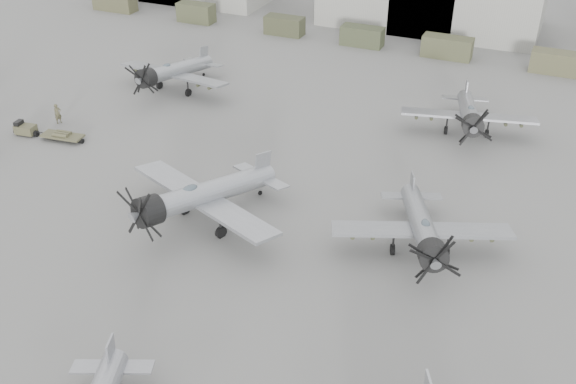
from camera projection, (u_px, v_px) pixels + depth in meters
name	position (u px, v px, depth m)	size (l,w,h in m)	color
ground	(192.00, 319.00, 38.28)	(220.00, 220.00, 0.00)	#535351
support_truck_0	(115.00, 3.00, 90.79)	(6.27, 2.20, 2.17)	#42412B
support_truck_1	(196.00, 13.00, 86.19)	(4.99, 2.20, 2.51)	#3D402A
support_truck_2	(284.00, 26.00, 81.84)	(4.97, 2.20, 2.32)	#363825
support_truck_3	(362.00, 36.00, 78.32)	(5.17, 2.20, 2.33)	#373D28
support_truck_4	(447.00, 47.00, 74.77)	(5.77, 2.20, 2.47)	#41432C
support_truck_5	(559.00, 63.00, 70.62)	(5.96, 2.20, 2.42)	#494830
aircraft_mid_1	(199.00, 196.00, 45.12)	(13.66, 12.34, 5.53)	#909398
aircraft_mid_2	(423.00, 229.00, 42.34)	(11.95, 10.80, 4.84)	gray
aircraft_far_0	(171.00, 72.00, 65.51)	(12.63, 11.37, 5.02)	gray
aircraft_far_1	(469.00, 114.00, 57.25)	(12.14, 10.93, 4.83)	gray
tug_trailer	(40.00, 132.00, 58.01)	(6.73, 2.05, 1.34)	#47452E
ground_crew	(58.00, 114.00, 60.15)	(0.70, 0.46, 1.93)	#48452F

